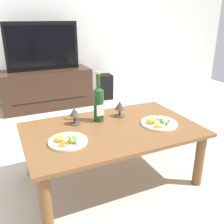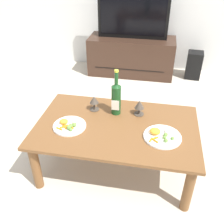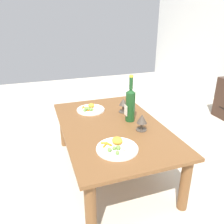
{
  "view_description": "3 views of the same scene",
  "coord_description": "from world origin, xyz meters",
  "px_view_note": "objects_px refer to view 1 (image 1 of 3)",
  "views": [
    {
      "loc": [
        -0.7,
        -1.52,
        1.2
      ],
      "look_at": [
        0.02,
        0.04,
        0.54
      ],
      "focal_mm": 40.63,
      "sensor_mm": 36.0,
      "label": 1
    },
    {
      "loc": [
        0.26,
        -1.58,
        1.62
      ],
      "look_at": [
        -0.05,
        0.06,
        0.52
      ],
      "focal_mm": 41.34,
      "sensor_mm": 36.0,
      "label": 2
    },
    {
      "loc": [
        1.55,
        -0.53,
        1.24
      ],
      "look_at": [
        -0.03,
        0.01,
        0.54
      ],
      "focal_mm": 36.63,
      "sensor_mm": 36.0,
      "label": 3
    }
  ],
  "objects_px": {
    "floor_speaker": "(105,87)",
    "goblet_left": "(74,113)",
    "tv_screen": "(42,46)",
    "dinner_plate_left": "(68,141)",
    "dinner_plate_right": "(158,123)",
    "dining_table": "(112,136)",
    "goblet_right": "(120,106)",
    "wine_bottle": "(99,102)",
    "tv_stand": "(46,89)"
  },
  "relations": [
    {
      "from": "floor_speaker",
      "to": "goblet_left",
      "type": "relative_size",
      "value": 2.89
    },
    {
      "from": "tv_screen",
      "to": "goblet_left",
      "type": "bearing_deg",
      "value": -93.55
    },
    {
      "from": "dinner_plate_left",
      "to": "dinner_plate_right",
      "type": "relative_size",
      "value": 0.92
    },
    {
      "from": "dinner_plate_right",
      "to": "dining_table",
      "type": "bearing_deg",
      "value": 166.69
    },
    {
      "from": "goblet_left",
      "to": "goblet_right",
      "type": "relative_size",
      "value": 0.99
    },
    {
      "from": "dining_table",
      "to": "wine_bottle",
      "type": "xyz_separation_m",
      "value": [
        -0.03,
        0.17,
        0.22
      ]
    },
    {
      "from": "floor_speaker",
      "to": "wine_bottle",
      "type": "distance_m",
      "value": 1.97
    },
    {
      "from": "wine_bottle",
      "to": "goblet_left",
      "type": "height_order",
      "value": "wine_bottle"
    },
    {
      "from": "tv_stand",
      "to": "dinner_plate_left",
      "type": "relative_size",
      "value": 4.67
    },
    {
      "from": "wine_bottle",
      "to": "dinner_plate_right",
      "type": "bearing_deg",
      "value": -33.61
    },
    {
      "from": "tv_screen",
      "to": "floor_speaker",
      "type": "relative_size",
      "value": 2.51
    },
    {
      "from": "tv_stand",
      "to": "goblet_left",
      "type": "relative_size",
      "value": 9.2
    },
    {
      "from": "wine_bottle",
      "to": "goblet_right",
      "type": "bearing_deg",
      "value": 4.64
    },
    {
      "from": "wine_bottle",
      "to": "goblet_left",
      "type": "relative_size",
      "value": 2.99
    },
    {
      "from": "tv_stand",
      "to": "dinner_plate_right",
      "type": "distance_m",
      "value": 2.05
    },
    {
      "from": "tv_stand",
      "to": "goblet_right",
      "type": "height_order",
      "value": "goblet_right"
    },
    {
      "from": "dining_table",
      "to": "goblet_right",
      "type": "bearing_deg",
      "value": 50.34
    },
    {
      "from": "dining_table",
      "to": "dinner_plate_right",
      "type": "relative_size",
      "value": 4.52
    },
    {
      "from": "dining_table",
      "to": "goblet_left",
      "type": "height_order",
      "value": "goblet_left"
    },
    {
      "from": "tv_stand",
      "to": "dining_table",
      "type": "bearing_deg",
      "value": -86.55
    },
    {
      "from": "dinner_plate_right",
      "to": "floor_speaker",
      "type": "bearing_deg",
      "value": 78.25
    },
    {
      "from": "floor_speaker",
      "to": "goblet_right",
      "type": "distance_m",
      "value": 1.87
    },
    {
      "from": "tv_stand",
      "to": "floor_speaker",
      "type": "xyz_separation_m",
      "value": [
        0.88,
        0.02,
        -0.07
      ]
    },
    {
      "from": "dinner_plate_right",
      "to": "tv_screen",
      "type": "bearing_deg",
      "value": 103.07
    },
    {
      "from": "tv_screen",
      "to": "dinner_plate_left",
      "type": "bearing_deg",
      "value": -96.8
    },
    {
      "from": "goblet_right",
      "to": "dinner_plate_left",
      "type": "relative_size",
      "value": 0.51
    },
    {
      "from": "goblet_left",
      "to": "dinner_plate_right",
      "type": "relative_size",
      "value": 0.47
    },
    {
      "from": "floor_speaker",
      "to": "goblet_right",
      "type": "relative_size",
      "value": 2.86
    },
    {
      "from": "tv_stand",
      "to": "goblet_right",
      "type": "bearing_deg",
      "value": -81.11
    },
    {
      "from": "dining_table",
      "to": "tv_screen",
      "type": "relative_size",
      "value": 1.34
    },
    {
      "from": "dining_table",
      "to": "floor_speaker",
      "type": "relative_size",
      "value": 3.35
    },
    {
      "from": "dinner_plate_right",
      "to": "goblet_left",
      "type": "bearing_deg",
      "value": 154.75
    },
    {
      "from": "tv_screen",
      "to": "wine_bottle",
      "type": "height_order",
      "value": "tv_screen"
    },
    {
      "from": "dining_table",
      "to": "goblet_right",
      "type": "distance_m",
      "value": 0.29
    },
    {
      "from": "goblet_left",
      "to": "tv_stand",
      "type": "bearing_deg",
      "value": 86.46
    },
    {
      "from": "tv_stand",
      "to": "goblet_right",
      "type": "distance_m",
      "value": 1.76
    },
    {
      "from": "tv_screen",
      "to": "goblet_right",
      "type": "distance_m",
      "value": 1.77
    },
    {
      "from": "dinner_plate_left",
      "to": "tv_stand",
      "type": "bearing_deg",
      "value": 83.2
    },
    {
      "from": "wine_bottle",
      "to": "tv_stand",
      "type": "bearing_deg",
      "value": 92.68
    },
    {
      "from": "goblet_right",
      "to": "floor_speaker",
      "type": "bearing_deg",
      "value": 70.68
    },
    {
      "from": "dining_table",
      "to": "dinner_plate_right",
      "type": "height_order",
      "value": "dinner_plate_right"
    },
    {
      "from": "wine_bottle",
      "to": "dinner_plate_left",
      "type": "xyz_separation_m",
      "value": [
        -0.32,
        -0.26,
        -0.14
      ]
    },
    {
      "from": "tv_screen",
      "to": "dinner_plate_right",
      "type": "bearing_deg",
      "value": -76.93
    },
    {
      "from": "dining_table",
      "to": "tv_screen",
      "type": "height_order",
      "value": "tv_screen"
    },
    {
      "from": "tv_stand",
      "to": "tv_screen",
      "type": "relative_size",
      "value": 1.27
    },
    {
      "from": "dining_table",
      "to": "goblet_left",
      "type": "xyz_separation_m",
      "value": [
        -0.22,
        0.19,
        0.15
      ]
    },
    {
      "from": "tv_screen",
      "to": "wine_bottle",
      "type": "xyz_separation_m",
      "value": [
        0.08,
        -1.73,
        -0.24
      ]
    },
    {
      "from": "dining_table",
      "to": "wine_bottle",
      "type": "relative_size",
      "value": 3.24
    },
    {
      "from": "tv_stand",
      "to": "goblet_left",
      "type": "distance_m",
      "value": 1.74
    },
    {
      "from": "tv_stand",
      "to": "goblet_left",
      "type": "xyz_separation_m",
      "value": [
        -0.11,
        -1.72,
        0.26
      ]
    }
  ]
}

